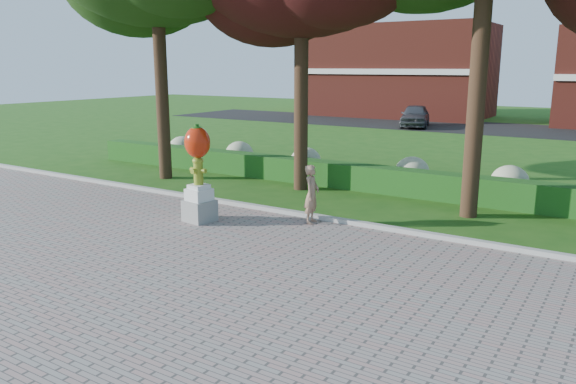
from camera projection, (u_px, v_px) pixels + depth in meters
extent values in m
plane|color=#205114|center=(236.00, 249.00, 12.18)|extent=(100.00, 100.00, 0.00)
cube|color=gray|center=(82.00, 316.00, 8.88)|extent=(40.00, 14.00, 0.04)
cube|color=#ADADA5|center=(307.00, 216.00, 14.63)|extent=(40.00, 0.18, 0.15)
cube|color=#1D4D16|center=(371.00, 178.00, 17.85)|extent=(24.00, 0.70, 0.80)
ellipsoid|color=beige|center=(182.00, 148.00, 23.36)|extent=(1.10, 1.10, 0.99)
ellipsoid|color=beige|center=(239.00, 154.00, 21.78)|extent=(1.10, 1.10, 0.99)
ellipsoid|color=beige|center=(306.00, 161.00, 20.21)|extent=(1.10, 1.10, 0.99)
ellipsoid|color=beige|center=(412.00, 172.00, 18.12)|extent=(1.10, 1.10, 0.99)
ellipsoid|color=beige|center=(509.00, 182.00, 16.55)|extent=(1.10, 1.10, 0.99)
cube|color=black|center=(509.00, 129.00, 35.22)|extent=(50.00, 8.00, 0.02)
cube|color=maroon|center=(397.00, 71.00, 44.64)|extent=(14.00, 8.00, 7.00)
cylinder|color=black|center=(161.00, 82.00, 19.22)|extent=(0.44, 0.44, 6.72)
cylinder|color=black|center=(301.00, 93.00, 17.49)|extent=(0.44, 0.44, 6.16)
cylinder|color=black|center=(478.00, 76.00, 14.07)|extent=(0.44, 0.44, 7.28)
cube|color=gray|center=(200.00, 211.00, 14.22)|extent=(0.76, 0.76, 0.54)
cube|color=silver|center=(199.00, 194.00, 14.13)|extent=(0.62, 0.62, 0.30)
cube|color=silver|center=(199.00, 187.00, 14.08)|extent=(0.49, 0.49, 0.11)
cylinder|color=olive|center=(198.00, 173.00, 14.00)|extent=(0.24, 0.24, 0.60)
ellipsoid|color=olive|center=(198.00, 161.00, 13.94)|extent=(0.28, 0.28, 0.20)
cylinder|color=olive|center=(193.00, 169.00, 14.08)|extent=(0.13, 0.12, 0.12)
cylinder|color=olive|center=(204.00, 171.00, 13.90)|extent=(0.13, 0.12, 0.12)
cylinder|color=olive|center=(194.00, 171.00, 13.86)|extent=(0.13, 0.13, 0.13)
cylinder|color=olive|center=(198.00, 157.00, 13.92)|extent=(0.09, 0.09, 0.05)
ellipsoid|color=#B92309|center=(197.00, 142.00, 13.84)|extent=(0.67, 0.60, 0.78)
ellipsoid|color=#B92309|center=(191.00, 143.00, 13.94)|extent=(0.33, 0.33, 0.50)
ellipsoid|color=#B92309|center=(203.00, 144.00, 13.74)|extent=(0.33, 0.33, 0.50)
cylinder|color=#1B5413|center=(197.00, 127.00, 13.75)|extent=(0.11, 0.11, 0.13)
ellipsoid|color=#1B5413|center=(197.00, 128.00, 13.76)|extent=(0.26, 0.26, 0.09)
imported|color=#A2785C|center=(312.00, 194.00, 13.95)|extent=(0.45, 0.59, 1.47)
imported|color=#404248|center=(415.00, 116.00, 36.49)|extent=(2.78, 4.57, 1.45)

